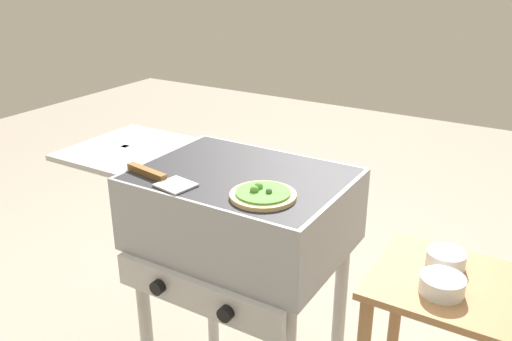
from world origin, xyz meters
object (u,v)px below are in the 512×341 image
at_px(grill, 238,215).
at_px(topping_bowl_near, 446,260).
at_px(topping_bowl_far, 442,285).
at_px(spatula, 158,177).
at_px(pizza_veggie, 263,194).

relative_size(grill, topping_bowl_near, 9.25).
distance_m(topping_bowl_near, topping_bowl_far, 0.13).
distance_m(spatula, topping_bowl_near, 0.84).
height_order(spatula, topping_bowl_far, spatula).
height_order(grill, pizza_veggie, pizza_veggie).
distance_m(grill, pizza_veggie, 0.25).
distance_m(pizza_veggie, topping_bowl_near, 0.52).
bearing_deg(topping_bowl_near, grill, -173.91).
bearing_deg(topping_bowl_far, grill, 174.58).
bearing_deg(topping_bowl_far, pizza_veggie, -174.05).
bearing_deg(grill, topping_bowl_far, -5.42).
xyz_separation_m(grill, pizza_veggie, (0.16, -0.11, 0.15)).
xyz_separation_m(pizza_veggie, topping_bowl_near, (0.47, 0.18, -0.15)).
bearing_deg(pizza_veggie, topping_bowl_far, 5.95).
bearing_deg(spatula, pizza_veggie, 8.95).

